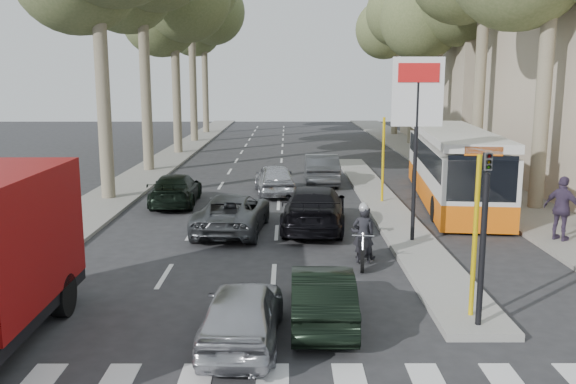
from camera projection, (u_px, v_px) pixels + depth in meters
name	position (u px, v px, depth m)	size (l,w,h in m)	color
ground	(312.00, 304.00, 13.62)	(120.00, 120.00, 0.00)	#28282B
sidewalk_right	(433.00, 159.00, 38.21)	(3.20, 70.00, 0.12)	gray
median_left	(177.00, 153.00, 41.13)	(2.40, 64.00, 0.12)	gray
traffic_island	(382.00, 203.00, 24.43)	(1.50, 26.00, 0.16)	gray
building_far	(501.00, 38.00, 45.62)	(11.00, 20.00, 16.00)	#B7A88E
billboard	(417.00, 123.00, 17.87)	(1.50, 12.10, 5.60)	yellow
traffic_light_island	(485.00, 210.00, 11.70)	(0.16, 0.41, 3.60)	black
tree_l_c	(176.00, 0.00, 39.42)	(7.40, 7.20, 13.71)	#6B604C
tree_l_e	(205.00, 14.00, 55.03)	(7.40, 7.20, 14.49)	#6B604C
tree_r_c	(442.00, 1.00, 37.54)	(7.40, 7.20, 13.32)	#6B604C
tree_r_e	(399.00, 16.00, 53.15)	(7.40, 7.20, 14.10)	#6B604C
silver_hatchback	(242.00, 312.00, 11.54)	(1.45, 3.59, 1.22)	#A6A7AE
dark_hatchback	(322.00, 295.00, 12.53)	(1.26, 3.60, 1.19)	black
queue_car_a	(232.00, 213.00, 20.08)	(2.09, 4.53, 1.26)	#484B4F
queue_car_b	(314.00, 207.00, 20.43)	(2.04, 5.02, 1.46)	black
queue_car_c	(275.00, 179.00, 26.59)	(1.59, 3.96, 1.35)	#B0B2B8
queue_car_d	(321.00, 169.00, 29.26)	(1.54, 4.41, 1.45)	#44464B
queue_car_e	(176.00, 189.00, 24.36)	(1.75, 4.30, 1.25)	black
city_bus	(453.00, 164.00, 24.73)	(3.66, 11.52, 2.98)	orange
motorcycle	(363.00, 235.00, 16.64)	(0.80, 1.99, 1.70)	black
pedestrian_near	(562.00, 209.00, 18.44)	(1.16, 0.57, 1.97)	#41334D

